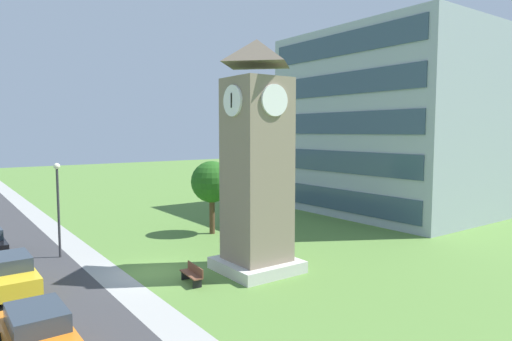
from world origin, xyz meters
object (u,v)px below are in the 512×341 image
(clock_tower, at_px, (257,169))
(park_bench, at_px, (192,274))
(parked_car_yellow, at_px, (11,274))
(tree_by_building, at_px, (212,182))
(parked_car_orange, at_px, (39,335))
(street_lamp, at_px, (58,199))

(clock_tower, height_order, park_bench, clock_tower)
(clock_tower, relative_size, parked_car_yellow, 2.62)
(tree_by_building, height_order, parked_car_orange, tree_by_building)
(park_bench, distance_m, parked_car_orange, 8.26)
(parked_car_yellow, bearing_deg, parked_car_orange, -1.33)
(clock_tower, bearing_deg, park_bench, -93.30)
(street_lamp, distance_m, parked_car_orange, 12.86)
(parked_car_yellow, xyz_separation_m, parked_car_orange, (7.43, -0.17, 0.00))
(clock_tower, xyz_separation_m, street_lamp, (-8.75, -7.84, -1.96))
(clock_tower, xyz_separation_m, parked_car_orange, (3.42, -11.10, -4.55))
(clock_tower, distance_m, street_lamp, 11.91)
(park_bench, distance_m, parked_car_yellow, 8.19)
(tree_by_building, height_order, parked_car_yellow, tree_by_building)
(park_bench, distance_m, street_lamp, 9.95)
(parked_car_yellow, bearing_deg, street_lamp, 146.87)
(tree_by_building, xyz_separation_m, parked_car_orange, (12.19, -13.53, -2.85))
(park_bench, relative_size, parked_car_orange, 0.40)
(clock_tower, height_order, street_lamp, clock_tower)
(clock_tower, bearing_deg, street_lamp, -138.12)
(clock_tower, bearing_deg, parked_car_yellow, -110.15)
(park_bench, height_order, tree_by_building, tree_by_building)
(park_bench, xyz_separation_m, street_lamp, (-8.53, -4.15, 2.99))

